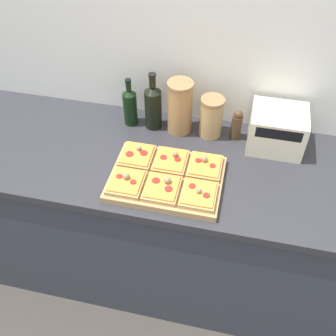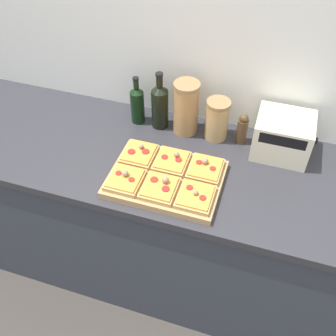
{
  "view_description": "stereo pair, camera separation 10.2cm",
  "coord_description": "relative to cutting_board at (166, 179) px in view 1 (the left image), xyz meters",
  "views": [
    {
      "loc": [
        0.2,
        -0.89,
        2.1
      ],
      "look_at": [
        -0.05,
        0.22,
        0.95
      ],
      "focal_mm": 42.0,
      "sensor_mm": 36.0,
      "label": 1
    },
    {
      "loc": [
        0.3,
        -0.86,
        2.1
      ],
      "look_at": [
        -0.05,
        0.22,
        0.95
      ],
      "focal_mm": 42.0,
      "sensor_mm": 36.0,
      "label": 2
    }
  ],
  "objects": [
    {
      "name": "toaster_oven",
      "position": [
        0.42,
        0.33,
        0.08
      ],
      "size": [
        0.26,
        0.21,
        0.18
      ],
      "color": "beige",
      "rests_on": "kitchen_counter"
    },
    {
      "name": "grain_jar_tall",
      "position": [
        -0.02,
        0.34,
        0.11
      ],
      "size": [
        0.12,
        0.12,
        0.26
      ],
      "color": "#AD7F4C",
      "rests_on": "kitchen_counter"
    },
    {
      "name": "grain_jar_short",
      "position": [
        0.13,
        0.34,
        0.08
      ],
      "size": [
        0.11,
        0.11,
        0.2
      ],
      "color": "tan",
      "rests_on": "kitchen_counter"
    },
    {
      "name": "cutting_board",
      "position": [
        0.0,
        0.0,
        0.0
      ],
      "size": [
        0.46,
        0.33,
        0.03
      ],
      "primitive_type": "cube",
      "color": "tan",
      "rests_on": "kitchen_counter"
    },
    {
      "name": "pizza_slice_front_left",
      "position": [
        -0.15,
        -0.08,
        0.03
      ],
      "size": [
        0.14,
        0.15,
        0.05
      ],
      "color": "tan",
      "rests_on": "cutting_board"
    },
    {
      "name": "wall_back",
      "position": [
        0.05,
        0.49,
        0.33
      ],
      "size": [
        6.0,
        0.06,
        2.5
      ],
      "color": "silver",
      "rests_on": "ground_plane"
    },
    {
      "name": "pepper_mill",
      "position": [
        0.25,
        0.34,
        0.06
      ],
      "size": [
        0.05,
        0.05,
        0.15
      ],
      "color": "#47331E",
      "rests_on": "kitchen_counter"
    },
    {
      "name": "wine_bottle",
      "position": [
        -0.14,
        0.34,
        0.1
      ],
      "size": [
        0.08,
        0.08,
        0.28
      ],
      "color": "black",
      "rests_on": "kitchen_counter"
    },
    {
      "name": "pizza_slice_front_center",
      "position": [
        0.0,
        -0.08,
        0.03
      ],
      "size": [
        0.14,
        0.15,
        0.06
      ],
      "color": "tan",
      "rests_on": "cutting_board"
    },
    {
      "name": "kitchen_counter",
      "position": [
        0.05,
        0.13,
        -0.47
      ],
      "size": [
        2.63,
        0.67,
        0.9
      ],
      "color": "#333842",
      "rests_on": "ground_plane"
    },
    {
      "name": "pizza_slice_back_left",
      "position": [
        -0.15,
        0.08,
        0.03
      ],
      "size": [
        0.14,
        0.15,
        0.05
      ],
      "color": "tan",
      "rests_on": "cutting_board"
    },
    {
      "name": "pizza_slice_back_center",
      "position": [
        0.0,
        0.08,
        0.03
      ],
      "size": [
        0.14,
        0.15,
        0.05
      ],
      "color": "tan",
      "rests_on": "cutting_board"
    },
    {
      "name": "ground_plane",
      "position": [
        0.05,
        -0.19,
        -0.92
      ],
      "size": [
        12.0,
        12.0,
        0.0
      ],
      "primitive_type": "plane",
      "color": "#3D3833"
    },
    {
      "name": "pizza_slice_back_right",
      "position": [
        0.15,
        0.08,
        0.03
      ],
      "size": [
        0.14,
        0.15,
        0.05
      ],
      "color": "tan",
      "rests_on": "cutting_board"
    },
    {
      "name": "olive_oil_bottle",
      "position": [
        -0.25,
        0.34,
        0.08
      ],
      "size": [
        0.07,
        0.07,
        0.24
      ],
      "color": "black",
      "rests_on": "kitchen_counter"
    },
    {
      "name": "pizza_slice_front_right",
      "position": [
        0.15,
        -0.08,
        0.03
      ],
      "size": [
        0.14,
        0.15,
        0.05
      ],
      "color": "tan",
      "rests_on": "cutting_board"
    }
  ]
}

